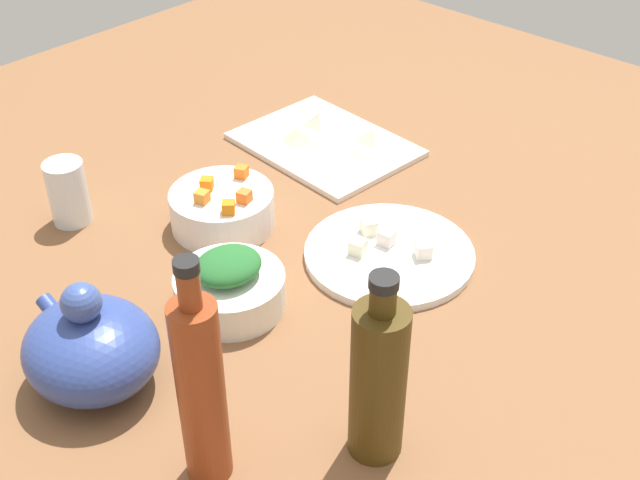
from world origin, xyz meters
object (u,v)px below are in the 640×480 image
bowl_carrots (222,209)px  bottle_0 (378,379)px  cutting_board (325,145)px  bowl_greens (230,291)px  plate_tofu (389,254)px  teapot (91,347)px  bottle_1 (201,390)px  drinking_glass_0 (68,192)px

bowl_carrots → bottle_0: (-43.87, 17.27, 7.35)cm
cutting_board → bowl_greens: bearing=115.9°
plate_tofu → bowl_carrots: bowl_carrots is taller
cutting_board → bottle_0: bottle_0 is taller
plate_tofu → bottle_0: bottle_0 is taller
teapot → bottle_1: (-19.79, -0.46, 6.63)cm
bowl_greens → bottle_0: (-29.24, 5.40, 7.79)cm
bottle_0 → drinking_glass_0: 62.10cm
cutting_board → bottle_1: bearing=122.3°
cutting_board → bottle_1: (-37.70, 59.64, 11.61)cm
drinking_glass_0 → bottle_0: bearing=177.5°
bowl_greens → bottle_1: bearing=132.8°
bowl_carrots → bottle_0: bearing=158.5°
bowl_carrots → teapot: bearing=112.3°
bowl_carrots → bottle_1: bottle_1 is taller
bottle_0 → bowl_carrots: bearing=-21.5°
bowl_carrots → teapot: 34.78cm
cutting_board → bowl_greens: (-19.38, 39.87, 2.01)cm
bottle_0 → bottle_1: 18.14cm
bowl_greens → bottle_0: bearing=169.5°
bowl_greens → teapot: teapot is taller
teapot → bottle_0: bottle_0 is taller
bowl_greens → teapot: 20.50cm
bottle_1 → bowl_greens: bearing=-47.2°
bowl_carrots → bottle_0: 47.72cm
bottle_1 → drinking_glass_0: 54.14cm
bowl_greens → drinking_glass_0: (32.58, 2.73, 2.51)cm
plate_tofu → teapot: teapot is taller
bowl_greens → bottle_1: size_ratio=0.52×
bowl_carrots → bowl_greens: bearing=141.0°
bowl_carrots → drinking_glass_0: drinking_glass_0 is taller
cutting_board → bowl_greens: 44.38cm
teapot → bottle_0: (-30.72, -14.83, 4.81)cm
cutting_board → plate_tofu: plate_tofu is taller
plate_tofu → teapot: 44.27cm
teapot → drinking_glass_0: bearing=-29.4°
bowl_greens → bottle_1: bottle_1 is taller
teapot → bottle_0: size_ratio=0.76×
teapot → bottle_0: 34.45cm
bowl_greens → drinking_glass_0: size_ratio=1.47×
bowl_carrots → drinking_glass_0: size_ratio=1.55×
plate_tofu → cutting_board: bearing=-31.5°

